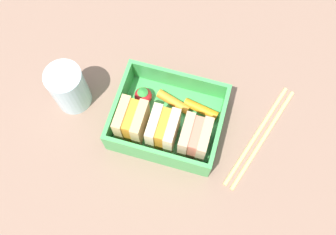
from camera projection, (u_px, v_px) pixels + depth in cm
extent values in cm
cube|color=#856755|center=(168.00, 126.00, 58.80)|extent=(120.00, 120.00, 2.00)
cube|color=green|center=(168.00, 122.00, 57.30)|extent=(15.78, 12.98, 1.20)
cube|color=green|center=(156.00, 155.00, 52.69)|extent=(15.78, 0.60, 4.12)
cube|color=green|center=(179.00, 80.00, 56.95)|extent=(15.78, 0.60, 4.12)
cube|color=green|center=(218.00, 130.00, 54.07)|extent=(0.60, 11.78, 4.12)
cube|color=green|center=(119.00, 103.00, 55.56)|extent=(0.60, 11.78, 4.12)
cube|color=tan|center=(204.00, 141.00, 52.46)|extent=(1.29, 5.03, 6.07)
cube|color=#D87259|center=(195.00, 138.00, 52.59)|extent=(1.29, 4.63, 5.58)
cube|color=tan|center=(186.00, 136.00, 52.71)|extent=(1.29, 5.03, 6.07)
cube|color=beige|center=(172.00, 132.00, 52.92)|extent=(1.29, 5.03, 6.07)
cube|color=orange|center=(163.00, 130.00, 53.04)|extent=(1.29, 4.63, 5.58)
cube|color=beige|center=(154.00, 127.00, 53.17)|extent=(1.29, 5.03, 6.07)
cube|color=tan|center=(141.00, 123.00, 53.37)|extent=(1.29, 5.03, 6.07)
cube|color=orange|center=(132.00, 121.00, 53.50)|extent=(1.29, 4.63, 5.58)
cube|color=tan|center=(123.00, 119.00, 53.63)|extent=(1.29, 5.03, 6.07)
cylinder|color=orange|center=(201.00, 109.00, 56.72)|extent=(5.56, 2.32, 1.35)
cylinder|color=orange|center=(173.00, 102.00, 57.14)|extent=(5.53, 2.93, 1.37)
sphere|color=red|center=(143.00, 96.00, 56.76)|extent=(2.69, 2.69, 2.69)
cone|color=green|center=(143.00, 91.00, 55.22)|extent=(1.61, 1.61, 0.60)
cylinder|color=#D4B672|center=(264.00, 138.00, 56.65)|extent=(6.73, 18.05, 0.70)
cylinder|color=#D4B672|center=(257.00, 134.00, 56.89)|extent=(6.73, 18.05, 0.70)
cylinder|color=silver|center=(70.00, 86.00, 55.76)|extent=(5.42, 5.42, 7.97)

